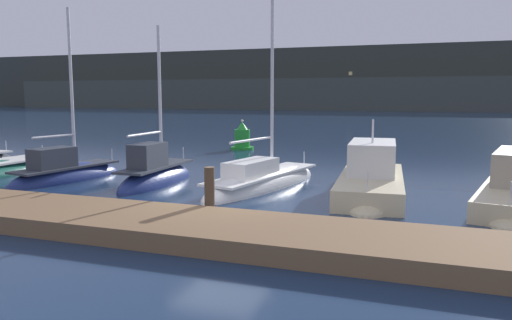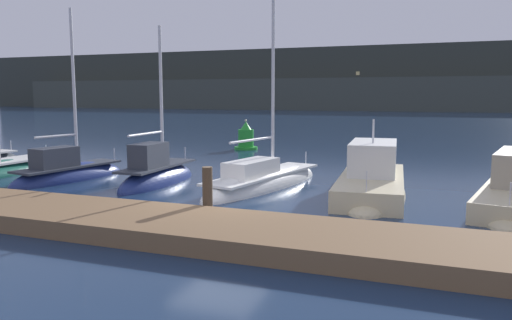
{
  "view_description": "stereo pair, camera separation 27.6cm",
  "coord_description": "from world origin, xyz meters",
  "px_view_note": "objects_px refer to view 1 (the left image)",
  "views": [
    {
      "loc": [
        5.7,
        -12.93,
        3.4
      ],
      "look_at": [
        0.0,
        2.96,
        1.2
      ],
      "focal_mm": 35.0,
      "sensor_mm": 36.0,
      "label": 1
    },
    {
      "loc": [
        5.96,
        -12.83,
        3.4
      ],
      "look_at": [
        0.0,
        2.96,
        1.2
      ],
      "focal_mm": 35.0,
      "sensor_mm": 36.0,
      "label": 2
    }
  ],
  "objects_px": {
    "motorboat_berth_6": "(371,186)",
    "channel_buoy": "(242,138)",
    "sailboat_berth_3": "(66,177)",
    "sailboat_berth_4": "(156,180)",
    "sailboat_berth_5": "(263,184)"
  },
  "relations": [
    {
      "from": "motorboat_berth_6",
      "to": "channel_buoy",
      "type": "height_order",
      "value": "motorboat_berth_6"
    },
    {
      "from": "sailboat_berth_5",
      "to": "channel_buoy",
      "type": "height_order",
      "value": "sailboat_berth_5"
    },
    {
      "from": "sailboat_berth_3",
      "to": "channel_buoy",
      "type": "distance_m",
      "value": 13.41
    },
    {
      "from": "sailboat_berth_3",
      "to": "sailboat_berth_4",
      "type": "distance_m",
      "value": 3.87
    },
    {
      "from": "sailboat_berth_4",
      "to": "motorboat_berth_6",
      "type": "relative_size",
      "value": 0.93
    },
    {
      "from": "sailboat_berth_4",
      "to": "channel_buoy",
      "type": "relative_size",
      "value": 3.58
    },
    {
      "from": "sailboat_berth_5",
      "to": "channel_buoy",
      "type": "distance_m",
      "value": 13.04
    },
    {
      "from": "sailboat_berth_3",
      "to": "channel_buoy",
      "type": "bearing_deg",
      "value": 79.44
    },
    {
      "from": "sailboat_berth_4",
      "to": "motorboat_berth_6",
      "type": "height_order",
      "value": "sailboat_berth_4"
    },
    {
      "from": "sailboat_berth_3",
      "to": "sailboat_berth_4",
      "type": "height_order",
      "value": "sailboat_berth_3"
    },
    {
      "from": "sailboat_berth_4",
      "to": "motorboat_berth_6",
      "type": "bearing_deg",
      "value": 6.14
    },
    {
      "from": "sailboat_berth_5",
      "to": "motorboat_berth_6",
      "type": "relative_size",
      "value": 1.33
    },
    {
      "from": "sailboat_berth_5",
      "to": "motorboat_berth_6",
      "type": "bearing_deg",
      "value": 0.39
    },
    {
      "from": "sailboat_berth_3",
      "to": "sailboat_berth_5",
      "type": "distance_m",
      "value": 8.02
    },
    {
      "from": "channel_buoy",
      "to": "sailboat_berth_3",
      "type": "bearing_deg",
      "value": -100.56
    }
  ]
}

